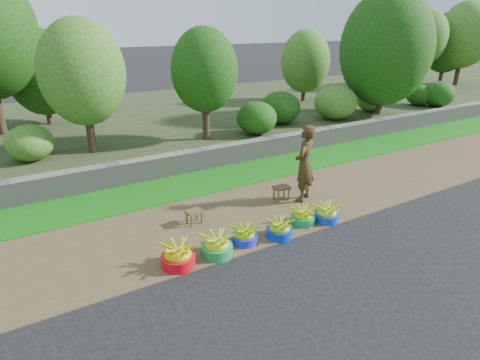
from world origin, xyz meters
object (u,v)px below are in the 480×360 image
stool_left (194,213)px  vendor_woman (305,164)px  basin_d (279,229)px  basin_f (327,214)px  basin_c (245,236)px  stool_right (282,189)px  basin_a (178,256)px  basin_e (303,216)px  basin_b (217,246)px

stool_left → vendor_woman: 2.54m
stool_left → basin_d: bearing=-48.4°
basin_d → basin_f: 1.14m
basin_c → stool_right: (1.62, 1.13, 0.11)m
basin_a → basin_e: 2.59m
vendor_woman → basin_a: bearing=-15.3°
basin_a → basin_d: (1.90, -0.07, -0.02)m
basin_a → basin_d: basin_a is taller
basin_a → vendor_woman: (3.26, 0.96, 0.66)m
vendor_woman → stool_right: bearing=-62.3°
basin_d → stool_left: size_ratio=1.40×
basin_d → stool_right: bearing=52.4°
basin_a → basin_e: size_ratio=1.17×
stool_left → basin_f: bearing=-28.2°
basin_a → stool_left: bearing=55.0°
basin_b → stool_right: basin_b is taller
basin_b → basin_d: basin_b is taller
stool_left → vendor_woman: size_ratio=0.21×
basin_a → stool_right: bearing=22.6°
vendor_woman → basin_e: bearing=19.6°
basin_a → basin_b: 0.67m
basin_e → stool_right: size_ratio=1.29×
vendor_woman → basin_b: bearing=-10.8°
basin_e → basin_f: bearing=-18.5°
basin_e → stool_left: basin_e is taller
stool_right → basin_e: bearing=-104.8°
basin_b → basin_d: (1.23, -0.04, -0.02)m
basin_c → basin_d: basin_d is taller
basin_f → stool_right: 1.25m
stool_right → basin_f: bearing=-82.4°
basin_a → stool_left: (0.81, 1.15, 0.05)m
basin_b → basin_c: (0.59, 0.09, -0.03)m
basin_f → stool_left: bearing=151.8°
basin_a → basin_f: (3.03, -0.04, -0.02)m
basin_f → vendor_woman: 1.23m
basin_e → basin_f: 0.47m
basin_a → vendor_woman: size_ratio=0.33×
basin_e → vendor_woman: bearing=51.4°
basin_d → basin_e: size_ratio=1.02×
basin_b → stool_left: (0.14, 1.18, 0.06)m
basin_d → vendor_woman: bearing=37.1°
basin_b → basin_d: bearing=-1.9°
basin_a → vendor_woman: bearing=16.4°
basin_e → vendor_woman: 1.28m
basin_c → basin_f: basin_f is taller
basin_a → basin_b: bearing=-2.6°
basin_a → stool_left: basin_a is taller
basin_b → basin_e: size_ratio=1.13×
basin_e → stool_left: 2.06m
basin_d → vendor_woman: 1.84m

